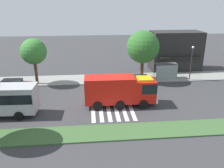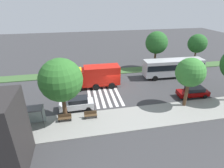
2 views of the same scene
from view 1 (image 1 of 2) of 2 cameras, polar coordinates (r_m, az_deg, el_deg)
The scene contains 14 objects.
ground_plane at distance 29.79m, azimuth -4.23°, elevation -4.23°, with size 120.00×120.00×0.00m, color #38383A.
sidewalk at distance 37.83m, azimuth -4.59°, elevation 1.20°, with size 60.00×4.83×0.14m, color gray.
median_strip at distance 22.90m, azimuth -3.69°, elevation -11.97°, with size 60.00×3.00×0.14m, color #3D6033.
crosswalk at distance 29.88m, azimuth -0.44°, elevation -4.08°, with size 4.95×11.23×0.01m.
fire_truck at distance 27.92m, azimuth 2.34°, elevation -1.34°, with size 8.69×2.98×3.67m.
parked_car_west at distance 35.90m, azimuth -23.08°, elevation -0.15°, with size 4.82×2.22×1.58m.
parked_car_mid at distance 34.78m, azimuth 5.74°, elevation 0.90°, with size 4.58×2.11×1.72m.
bus_stop_shelter at distance 38.27m, azimuth 13.26°, elevation 3.79°, with size 3.50×1.40×2.46m.
bench_near_shelter at distance 37.58m, azimuth 7.31°, elevation 1.81°, with size 1.60×0.50×0.90m.
bench_west_of_shelter at distance 37.02m, azimuth 2.53°, elevation 1.68°, with size 1.60×0.50×0.90m.
street_lamp at distance 38.57m, azimuth 19.02°, elevation 5.64°, with size 0.36×0.36×5.39m.
storefront_building at distance 44.25m, azimuth 15.34°, elevation 7.89°, with size 8.97×5.29×6.98m.
sidewalk_tree_center at distance 36.10m, azimuth -18.74°, elevation 7.53°, with size 3.82×3.82×6.88m.
sidewalk_tree_east at distance 36.01m, azimuth 7.64°, elevation 8.99°, with size 4.98×4.98×7.83m.
Camera 1 is at (-0.44, -27.20, 12.13)m, focal length 37.10 mm.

